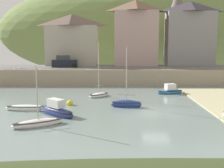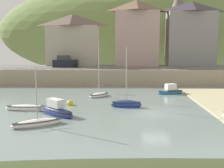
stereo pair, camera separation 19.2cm
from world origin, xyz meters
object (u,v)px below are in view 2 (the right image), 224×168
sailboat_blue_trim (99,95)px  waterfront_building_centre (136,32)px  church_with_spire (178,25)px  fishing_boat_green (56,110)px  dinghy_open_wooden (126,104)px  sailboat_tall_mast (38,123)px  sailboat_far_left (27,108)px  waterfront_building_left (73,39)px  waterfront_building_right (191,33)px  parked_car_near_slipway (65,62)px  mooring_buoy (70,103)px  motorboat_with_cabin (170,91)px

sailboat_blue_trim → waterfront_building_centre: bearing=27.5°
church_with_spire → fishing_boat_green: church_with_spire is taller
fishing_boat_green → dinghy_open_wooden: 7.15m
sailboat_tall_mast → sailboat_far_left: size_ratio=1.16×
waterfront_building_left → waterfront_building_centre: 11.30m
waterfront_building_right → parked_car_near_slipway: bearing=-168.2°
waterfront_building_centre → sailboat_far_left: (-12.12, -24.44, -7.96)m
church_with_spire → sailboat_blue_trim: church_with_spire is taller
sailboat_tall_mast → dinghy_open_wooden: bearing=14.4°
fishing_boat_green → mooring_buoy: size_ratio=6.59×
motorboat_with_cabin → church_with_spire: bearing=58.1°
sailboat_far_left → church_with_spire: bearing=56.6°
sailboat_blue_trim → mooring_buoy: bearing=-166.2°
sailboat_tall_mast → mooring_buoy: (1.31, 7.32, -0.05)m
fishing_boat_green → parked_car_near_slipway: (-2.95, 21.59, 2.81)m
waterfront_building_centre → sailboat_far_left: 28.41m
parked_car_near_slipway → waterfront_building_centre: bearing=16.9°
sailboat_tall_mast → mooring_buoy: sailboat_tall_mast is taller
sailboat_far_left → dinghy_open_wooden: size_ratio=0.67×
mooring_buoy → waterfront_building_left: bearing=97.4°
waterfront_building_right → sailboat_tall_mast: (-19.28, -29.49, -7.81)m
motorboat_with_cabin → sailboat_blue_trim: size_ratio=0.57×
dinghy_open_wooden → sailboat_blue_trim: bearing=124.5°
sailboat_blue_trim → mooring_buoy: size_ratio=10.33×
waterfront_building_centre → sailboat_blue_trim: 20.13m
waterfront_building_right → mooring_buoy: waterfront_building_right is taller
waterfront_building_right → mooring_buoy: size_ratio=17.55×
dinghy_open_wooden → sailboat_blue_trim: sailboat_blue_trim is taller
fishing_boat_green → dinghy_open_wooden: (6.42, 3.14, -0.07)m
waterfront_building_left → sailboat_blue_trim: waterfront_building_left is taller
parked_car_near_slipway → dinghy_open_wooden: bearing=-66.8°
dinghy_open_wooden → parked_car_near_slipway: bearing=121.5°
church_with_spire → dinghy_open_wooden: church_with_spire is taller
church_with_spire → parked_car_near_slipway: (-20.10, -8.50, -6.48)m
waterfront_building_centre → waterfront_building_right: waterfront_building_centre is taller
dinghy_open_wooden → motorboat_with_cabin: size_ratio=1.65×
waterfront_building_left → sailboat_tall_mast: 30.29m
waterfront_building_centre → sailboat_far_left: size_ratio=2.74×
waterfront_building_right → fishing_boat_green: bearing=-125.5°
waterfront_building_left → church_with_spire: 20.00m
waterfront_building_left → dinghy_open_wooden: 25.42m
motorboat_with_cabin → waterfront_building_left: bearing=115.6°
waterfront_building_left → fishing_boat_green: bearing=-85.0°
sailboat_blue_trim → parked_car_near_slipway: (-6.33, 13.15, 2.95)m
waterfront_building_left → waterfront_building_centre: size_ratio=0.81×
fishing_boat_green → motorboat_with_cabin: size_ratio=1.12×
sailboat_far_left → parked_car_near_slipway: parked_car_near_slipway is taller
waterfront_building_centre → sailboat_tall_mast: size_ratio=2.35×
waterfront_building_left → church_with_spire: size_ratio=0.65×
waterfront_building_left → parked_car_near_slipway: size_ratio=2.20×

